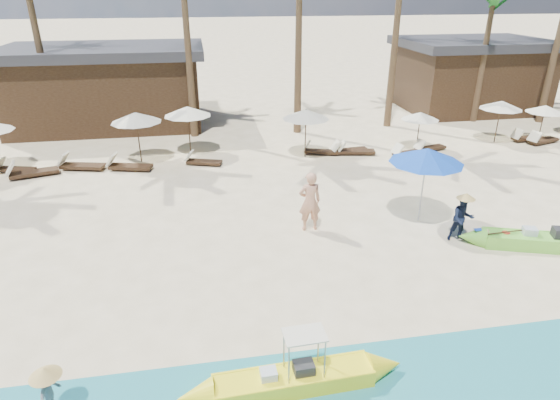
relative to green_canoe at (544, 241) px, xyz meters
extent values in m
plane|color=beige|center=(-6.94, -0.57, -0.24)|extent=(240.00, 240.00, 0.00)
cube|color=#70CC3E|center=(0.00, 0.00, -0.03)|extent=(3.50, 1.77, 0.41)
cube|color=white|center=(0.00, 0.00, -0.01)|extent=(2.99, 1.43, 0.19)
cube|color=silver|center=(-0.40, 0.19, 0.24)|extent=(0.47, 0.43, 0.31)
cylinder|color=#B42A18|center=(-1.02, 0.40, 0.13)|extent=(0.24, 0.24, 0.10)
cylinder|color=#262628|center=(-1.31, 0.38, 0.13)|extent=(0.22, 0.22, 0.09)
sphere|color=#CBC07F|center=(-1.60, 0.54, 0.18)|extent=(0.20, 0.20, 0.20)
cube|color=yellow|center=(-8.50, -4.03, -0.05)|extent=(3.18, 0.78, 0.38)
cube|color=white|center=(-8.50, -4.03, -0.03)|extent=(2.73, 0.58, 0.17)
cube|color=#262628|center=(-8.30, -4.03, 0.21)|extent=(0.41, 0.33, 0.30)
cube|color=silver|center=(-9.00, -4.05, 0.19)|extent=(0.33, 0.29, 0.26)
cube|color=beige|center=(-8.30, -4.03, 1.06)|extent=(0.82, 0.58, 0.03)
imported|color=tan|center=(-6.70, 2.40, 0.76)|extent=(0.74, 0.49, 1.99)
imported|color=#121B34|center=(-2.23, 0.91, 0.50)|extent=(0.79, 0.66, 1.48)
imported|color=gray|center=(-12.95, -3.95, 0.38)|extent=(0.45, 0.63, 0.87)
cylinder|color=#99999E|center=(-2.90, 2.39, 1.01)|extent=(0.05, 0.05, 2.49)
cone|color=#1346B9|center=(-2.90, 2.39, 2.08)|extent=(2.38, 2.38, 0.49)
cube|color=#382616|center=(-17.82, 9.54, -0.10)|extent=(1.61, 0.87, 0.11)
cube|color=beige|center=(-18.47, 9.71, 0.17)|extent=(0.46, 0.57, 0.45)
cube|color=#382616|center=(-16.93, 8.92, -0.07)|extent=(1.97, 1.12, 0.13)
cube|color=beige|center=(-17.72, 8.68, 0.26)|extent=(0.58, 0.70, 0.55)
cylinder|color=#382616|center=(-12.71, 10.02, 0.86)|extent=(0.05, 0.05, 2.20)
cone|color=beige|center=(-12.71, 10.02, 1.81)|extent=(2.20, 2.20, 0.44)
cube|color=#382616|center=(-15.09, 9.40, -0.07)|extent=(1.95, 1.03, 0.13)
cube|color=beige|center=(-15.89, 9.59, 0.26)|extent=(0.55, 0.68, 0.54)
cube|color=#382616|center=(-13.05, 8.98, -0.08)|extent=(1.90, 1.02, 0.13)
cube|color=beige|center=(-13.83, 9.18, 0.24)|extent=(0.54, 0.67, 0.53)
cylinder|color=#382616|center=(-10.51, 10.89, 0.85)|extent=(0.05, 0.05, 2.17)
cone|color=beige|center=(-10.51, 10.89, 1.78)|extent=(2.17, 2.17, 0.43)
cube|color=#382616|center=(-9.91, 9.11, -0.10)|extent=(1.62, 0.96, 0.11)
cube|color=beige|center=(-10.56, 9.32, 0.17)|extent=(0.48, 0.58, 0.45)
cylinder|color=#382616|center=(-5.25, 9.47, 0.84)|extent=(0.05, 0.05, 2.15)
cone|color=beige|center=(-5.25, 9.47, 1.76)|extent=(2.15, 2.15, 0.43)
cube|color=#382616|center=(-4.45, 9.63, -0.10)|extent=(1.61, 0.99, 0.11)
cube|color=beige|center=(-5.09, 9.86, 0.17)|extent=(0.49, 0.58, 0.45)
cube|color=#382616|center=(-3.04, 9.51, -0.09)|extent=(1.73, 0.67, 0.12)
cube|color=beige|center=(-3.78, 9.45, 0.21)|extent=(0.42, 0.57, 0.49)
cylinder|color=#382616|center=(0.31, 9.52, 0.66)|extent=(0.04, 0.04, 1.78)
cone|color=beige|center=(0.31, 9.52, 1.42)|extent=(1.78, 1.78, 0.36)
cube|color=#382616|center=(-2.77, 9.31, -0.09)|extent=(1.73, 0.81, 0.12)
cube|color=beige|center=(-3.50, 9.43, 0.20)|extent=(0.46, 0.59, 0.48)
cube|color=#382616|center=(-0.41, 8.68, -0.09)|extent=(1.72, 0.89, 0.12)
cube|color=beige|center=(-1.11, 8.51, 0.20)|extent=(0.48, 0.60, 0.48)
cylinder|color=#382616|center=(4.76, 9.98, 0.79)|extent=(0.05, 0.05, 2.05)
cone|color=beige|center=(4.76, 9.98, 1.67)|extent=(2.05, 2.05, 0.41)
cube|color=#382616|center=(0.88, 9.21, -0.10)|extent=(1.65, 0.92, 0.11)
cube|color=beige|center=(0.21, 9.02, 0.18)|extent=(0.48, 0.59, 0.46)
cylinder|color=#382616|center=(7.03, 9.70, 0.67)|extent=(0.05, 0.05, 1.80)
cone|color=beige|center=(7.03, 9.70, 1.44)|extent=(1.80, 1.80, 0.36)
cube|color=#382616|center=(6.55, 9.86, -0.09)|extent=(1.74, 0.75, 0.12)
cube|color=beige|center=(5.81, 9.77, 0.21)|extent=(0.44, 0.59, 0.49)
cube|color=#382616|center=(7.06, 9.35, -0.08)|extent=(1.81, 1.02, 0.12)
cube|color=beige|center=(6.33, 9.14, 0.22)|extent=(0.53, 0.64, 0.50)
cone|color=brown|center=(-17.39, 14.51, 5.21)|extent=(0.40, 0.40, 10.89)
cone|color=brown|center=(-10.30, 13.71, 4.80)|extent=(0.40, 0.40, 10.08)
cone|color=brown|center=(-4.80, 13.45, 5.39)|extent=(0.40, 0.40, 11.26)
cone|color=brown|center=(0.51, 13.81, 6.34)|extent=(0.40, 0.40, 13.16)
cone|color=brown|center=(5.89, 13.95, 3.80)|extent=(0.40, 0.40, 8.07)
cube|color=#382616|center=(-14.94, 16.93, 1.66)|extent=(10.00, 6.00, 3.80)
cube|color=#2D2D33|center=(-14.94, 16.93, 3.81)|extent=(10.80, 6.60, 0.50)
cube|color=#382616|center=(7.06, 16.93, 1.66)|extent=(8.00, 6.00, 3.80)
cube|color=#2D2D33|center=(7.06, 16.93, 3.81)|extent=(8.80, 6.60, 0.50)
camera|label=1|loc=(-9.94, -10.74, 6.99)|focal=30.00mm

